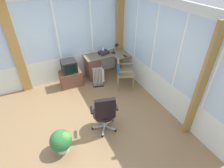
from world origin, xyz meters
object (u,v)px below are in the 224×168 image
(paper_tray, at_px, (104,53))
(potted_plant, at_px, (62,141))
(tv_remote, at_px, (125,56))
(space_heater, at_px, (99,77))
(desk_lamp, at_px, (116,47))
(desk, at_px, (95,66))
(spray_bottle, at_px, (103,50))
(tv_on_stand, at_px, (70,75))
(office_chair, at_px, (104,112))
(wooden_armchair, at_px, (121,70))

(paper_tray, height_order, potted_plant, paper_tray)
(tv_remote, bearing_deg, paper_tray, 123.06)
(tv_remote, relative_size, space_heater, 0.24)
(paper_tray, bearing_deg, desk_lamp, -19.03)
(desk, height_order, spray_bottle, spray_bottle)
(potted_plant, bearing_deg, tv_on_stand, 70.30)
(desk_lamp, height_order, paper_tray, desk_lamp)
(office_chair, bearing_deg, desk, 73.65)
(tv_remote, relative_size, potted_plant, 0.29)
(tv_remote, distance_m, paper_tray, 0.69)
(desk, relative_size, desk_lamp, 4.14)
(desk, relative_size, wooden_armchair, 1.45)
(paper_tray, height_order, wooden_armchair, wooden_armchair)
(potted_plant, bearing_deg, paper_tray, 50.10)
(desk, xyz_separation_m, wooden_armchair, (0.48, -0.88, 0.21))
(tv_remote, relative_size, paper_tray, 0.50)
(desk_lamp, relative_size, potted_plant, 0.64)
(tv_remote, bearing_deg, desk, 138.86)
(paper_tray, distance_m, potted_plant, 3.11)
(office_chair, height_order, tv_on_stand, office_chair)
(tv_on_stand, relative_size, space_heater, 1.35)
(tv_remote, xyz_separation_m, potted_plant, (-2.49, -1.90, -0.46))
(paper_tray, relative_size, potted_plant, 0.58)
(desk, distance_m, paper_tray, 0.51)
(potted_plant, bearing_deg, office_chair, 6.38)
(spray_bottle, bearing_deg, office_chair, -113.20)
(spray_bottle, distance_m, office_chair, 2.52)
(tv_remote, height_order, office_chair, office_chair)
(desk, xyz_separation_m, paper_tray, (0.34, 0.05, 0.38))
(desk, xyz_separation_m, potted_plant, (-1.63, -2.31, -0.11))
(desk, bearing_deg, space_heater, -99.87)
(spray_bottle, xyz_separation_m, potted_plant, (-1.97, -2.41, -0.55))
(spray_bottle, distance_m, potted_plant, 3.16)
(space_heater, bearing_deg, desk_lamp, 28.27)
(wooden_armchair, height_order, office_chair, office_chair)
(potted_plant, bearing_deg, wooden_armchair, 34.07)
(paper_tray, bearing_deg, office_chair, -113.66)
(desk_lamp, distance_m, tv_remote, 0.41)
(spray_bottle, height_order, paper_tray, spray_bottle)
(spray_bottle, bearing_deg, potted_plant, -129.28)
(spray_bottle, height_order, potted_plant, spray_bottle)
(desk_lamp, bearing_deg, desk, 173.49)
(desk_lamp, bearing_deg, paper_tray, 160.97)
(tv_on_stand, bearing_deg, wooden_armchair, -30.70)
(wooden_armchair, bearing_deg, spray_bottle, 98.14)
(tv_remote, distance_m, space_heater, 1.05)
(spray_bottle, xyz_separation_m, tv_on_stand, (-1.18, -0.20, -0.48))
(space_heater, bearing_deg, paper_tray, 52.71)
(desk_lamp, distance_m, spray_bottle, 0.43)
(wooden_armchair, xyz_separation_m, office_chair, (-1.13, -1.32, -0.05))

